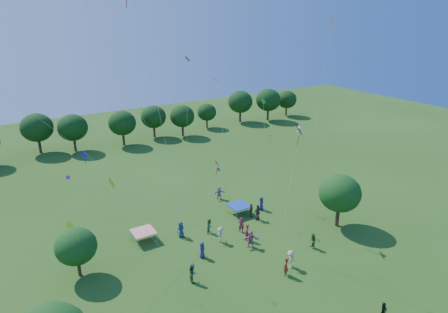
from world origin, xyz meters
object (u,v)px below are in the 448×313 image
(near_tree_east, at_px, (340,193))
(pirate_kite, at_px, (299,130))
(man_in_black, at_px, (383,312))
(red_high_kite, at_px, (141,31))
(tent_blue, at_px, (239,206))
(near_tree_north, at_px, (76,246))
(tent_red_stripe, at_px, (143,232))

(near_tree_east, xyz_separation_m, pirate_kite, (-4.03, 2.61, 6.92))
(man_in_black, bearing_deg, red_high_kite, 126.37)
(man_in_black, bearing_deg, near_tree_east, 54.21)
(red_high_kite, bearing_deg, pirate_kite, -1.13)
(near_tree_east, relative_size, red_high_kite, 0.24)
(man_in_black, relative_size, pirate_kite, 0.16)
(tent_blue, bearing_deg, near_tree_north, -173.63)
(tent_blue, bearing_deg, red_high_kite, -157.93)
(near_tree_north, height_order, tent_blue, near_tree_north)
(tent_red_stripe, xyz_separation_m, tent_blue, (11.48, -0.35, 0.00))
(near_tree_east, xyz_separation_m, tent_blue, (-7.54, 7.91, -2.84))
(near_tree_east, relative_size, pirate_kite, 0.58)
(near_tree_north, xyz_separation_m, man_in_black, (18.05, -17.83, -2.13))
(near_tree_north, bearing_deg, red_high_kite, -25.73)
(near_tree_north, bearing_deg, pirate_kite, -8.43)
(near_tree_east, height_order, tent_red_stripe, near_tree_east)
(near_tree_east, distance_m, tent_blue, 11.29)
(near_tree_east, distance_m, red_high_kite, 26.20)
(near_tree_north, distance_m, tent_red_stripe, 7.58)
(tent_blue, bearing_deg, tent_red_stripe, 178.23)
(near_tree_east, bearing_deg, near_tree_north, 167.28)
(tent_blue, relative_size, pirate_kite, 0.22)
(near_tree_north, xyz_separation_m, tent_blue, (18.41, 2.05, -1.92))
(near_tree_east, xyz_separation_m, red_high_kite, (-19.85, 2.92, 16.86))
(near_tree_east, relative_size, tent_red_stripe, 2.68)
(man_in_black, bearing_deg, tent_blue, 86.58)
(man_in_black, xyz_separation_m, pirate_kite, (3.87, 14.58, 9.97))
(pirate_kite, xyz_separation_m, red_high_kite, (-15.82, 0.31, 9.93))
(tent_blue, relative_size, man_in_black, 1.33)
(man_in_black, bearing_deg, near_tree_north, 132.98)
(tent_blue, bearing_deg, near_tree_east, -46.39)
(tent_red_stripe, bearing_deg, near_tree_east, -23.49)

